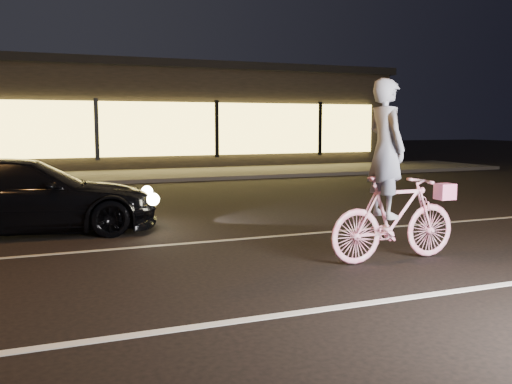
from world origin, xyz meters
name	(u,v)px	position (x,y,z in m)	size (l,w,h in m)	color
ground	(244,275)	(0.00, 0.00, 0.00)	(90.00, 90.00, 0.00)	black
lane_stripe_near	(299,313)	(0.00, -1.50, 0.00)	(60.00, 0.12, 0.01)	silver
lane_stripe_far	(197,242)	(0.00, 2.00, 0.00)	(60.00, 0.10, 0.01)	gray
sidewalk	(104,177)	(0.00, 13.00, 0.06)	(30.00, 4.00, 0.12)	#383533
storefront	(85,115)	(0.00, 18.97, 2.15)	(25.40, 8.42, 4.20)	black
cyclist	(392,198)	(2.05, -0.07, 0.85)	(1.89, 0.65, 2.38)	#FF3E7C
sedan	(25,196)	(-2.41, 3.79, 0.62)	(4.43, 2.19, 1.24)	black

